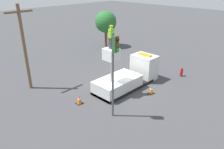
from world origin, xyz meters
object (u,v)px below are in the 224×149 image
Objects in this scene: traffic_cone_curbside at (151,90)px; utility_pole at (24,45)px; tree_left_bg at (106,22)px; worker at (111,37)px; traffic_light_pole at (114,61)px; fire_hydrant at (182,72)px; traffic_cone_rear at (79,100)px; bucket_truck at (128,77)px.

utility_pole reaches higher than traffic_cone_curbside.
tree_left_bg is 0.69× the size of utility_pole.
worker is 0.25× the size of utility_pole.
traffic_light_pole is 0.82× the size of utility_pole.
traffic_light_pole reaches higher than tree_left_bg.
utility_pole reaches higher than worker.
utility_pole is at bearing 125.61° from worker.
worker reaches higher than tree_left_bg.
fire_hydrant is (9.55, 0.05, -3.68)m from traffic_light_pole.
traffic_cone_curbside reaches higher than traffic_cone_rear.
tree_left_bg is (9.47, 10.39, -1.38)m from worker.
traffic_light_pole is 6.61× the size of fire_hydrant.
utility_pole is (-13.63, -4.59, 0.44)m from tree_left_bg.
traffic_light_pole is at bearing -76.52° from utility_pole.
tree_left_bg reaches higher than traffic_cone_curbside.
tree_left_bg is (12.28, 9.71, 3.08)m from traffic_cone_rear.
bucket_truck is at bearing 29.18° from traffic_light_pole.
bucket_truck reaches higher than traffic_cone_rear.
bucket_truck is at bearing -7.77° from traffic_cone_rear.
traffic_cone_rear is (-0.62, 3.09, -3.78)m from traffic_light_pole.
utility_pole is at bearing 137.34° from bucket_truck.
worker is 3.33m from traffic_light_pole.
fire_hydrant is 5.03m from traffic_cone_curbside.
utility_pole reaches higher than tree_left_bg.
bucket_truck is at bearing 95.00° from traffic_cone_curbside.
fire_hydrant is at bearing -0.51° from traffic_cone_curbside.
tree_left_bg is (7.13, 12.70, 3.06)m from traffic_cone_curbside.
bucket_truck is 5.93m from traffic_light_pole.
traffic_cone_curbside is 0.10× the size of utility_pole.
tree_left_bg is (7.33, 10.39, 2.55)m from bucket_truck.
traffic_cone_rear is 6.36m from utility_pole.
traffic_light_pole is 1.19× the size of tree_left_bg.
bucket_truck is at bearing -42.66° from utility_pole.
traffic_cone_rear is 5.96m from traffic_cone_curbside.
traffic_light_pole reaches higher than traffic_cone_curbside.
utility_pole is at bearing 144.69° from fire_hydrant.
tree_left_bg reaches higher than bucket_truck.
traffic_cone_rear is (-2.81, 0.68, -4.46)m from worker.
traffic_cone_rear is 0.10× the size of utility_pole.
traffic_light_pole is (-2.18, -2.42, -0.68)m from worker.
traffic_cone_curbside is (-5.03, 0.04, -0.08)m from fire_hydrant.
fire_hydrant is at bearing 0.31° from traffic_light_pole.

